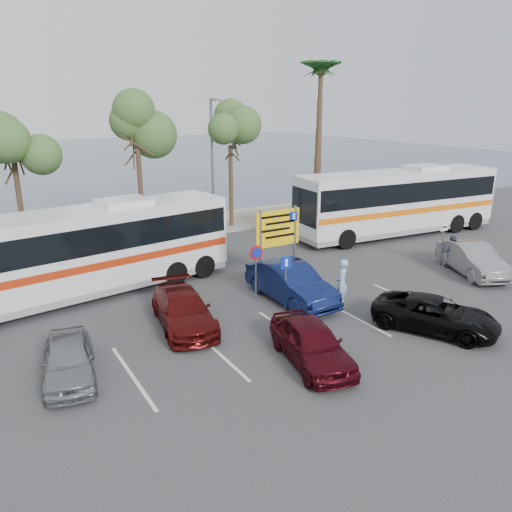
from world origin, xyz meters
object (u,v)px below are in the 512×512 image
street_lamp_right (213,159)px  suv_black (435,314)px  car_maroon (183,310)px  pedestrian_far (451,252)px  pedestrian_near (342,283)px  coach_bus_right (397,204)px  car_silver_a (68,359)px  coach_bus_left (85,254)px  car_silver_b (473,259)px  car_red (311,343)px  car_blue (291,283)px  direction_sign (278,234)px

street_lamp_right → suv_black: (0.42, -17.02, -3.99)m
street_lamp_right → car_maroon: bearing=-121.1°
suv_black → pedestrian_far: size_ratio=2.68×
pedestrian_near → pedestrian_far: size_ratio=1.19×
pedestrian_near → pedestrian_far: pedestrian_near is taller
coach_bus_right → suv_black: size_ratio=3.10×
street_lamp_right → car_silver_a: size_ratio=2.19×
coach_bus_left → car_silver_a: (-2.12, -6.60, -1.21)m
coach_bus_left → car_silver_b: bearing=-22.0°
coach_bus_right → car_red: coach_bus_right is taller
car_red → car_silver_b: (11.85, 2.91, 0.05)m
pedestrian_near → car_silver_a: bearing=-42.4°
street_lamp_right → pedestrian_far: bearing=-61.2°
car_maroon → coach_bus_left: bearing=124.4°
suv_black → car_blue: bearing=92.5°
pedestrian_near → car_maroon: bearing=-56.4°
direction_sign → pedestrian_near: size_ratio=1.83×
car_silver_b → street_lamp_right: bearing=140.9°
direction_sign → coach_bus_left: coach_bus_left is taller
car_maroon → pedestrian_near: pedestrian_near is taller
street_lamp_right → pedestrian_near: 14.01m
pedestrian_near → pedestrian_far: 7.94m
pedestrian_far → street_lamp_right: bearing=-7.6°
coach_bus_right → car_red: bearing=-144.4°
suv_black → direction_sign: bearing=82.5°
street_lamp_right → pedestrian_near: street_lamp_right is taller
coach_bus_left → car_maroon: coach_bus_left is taller
street_lamp_right → car_silver_b: street_lamp_right is taller
car_silver_b → car_silver_a: bearing=-156.4°
street_lamp_right → pedestrian_far: size_ratio=4.87×
coach_bus_right → street_lamp_right: bearing=145.9°
coach_bus_left → car_blue: 8.71m
car_maroon → car_red: (2.40, -4.58, 0.04)m
coach_bus_right → car_silver_a: bearing=-161.0°
coach_bus_right → car_blue: (-11.88, -5.63, -1.16)m
car_blue → car_red: 5.17m
street_lamp_right → coach_bus_left: bearing=-143.5°
coach_bus_right → car_silver_a: (-21.04, -7.23, -1.32)m
street_lamp_right → pedestrian_far: (6.88, -12.52, -3.78)m
direction_sign → car_red: (-2.85, -6.28, -1.74)m
coach_bus_right → direction_sign: bearing=-161.0°
direction_sign → car_silver_a: bearing=-161.1°
car_maroon → pedestrian_near: (6.25, -1.48, 0.33)m
street_lamp_right → car_silver_a: (-11.62, -13.62, -3.98)m
car_red → car_silver_a: bearing=168.3°
car_red → car_maroon: bearing=129.8°
direction_sign → pedestrian_near: (1.00, -3.18, -1.45)m
car_silver_a → car_maroon: size_ratio=0.82×
coach_bus_left → car_silver_a: 7.04m
coach_bus_left → coach_bus_right: size_ratio=0.95×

